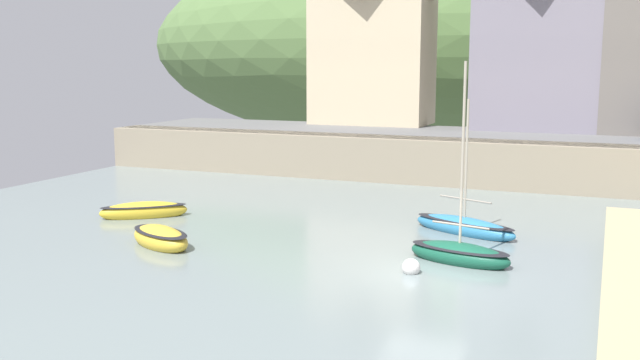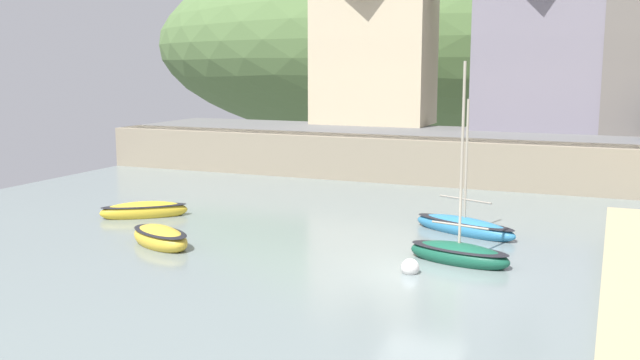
{
  "view_description": "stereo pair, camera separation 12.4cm",
  "coord_description": "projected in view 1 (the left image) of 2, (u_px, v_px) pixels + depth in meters",
  "views": [
    {
      "loc": [
        5.0,
        -20.54,
        6.37
      ],
      "look_at": [
        -5.47,
        4.9,
        1.88
      ],
      "focal_mm": 39.93,
      "sensor_mm": 36.0,
      "label": 1
    },
    {
      "loc": [
        5.11,
        -20.49,
        6.37
      ],
      "look_at": [
        -5.47,
        4.9,
        1.88
      ],
      "focal_mm": 39.93,
      "sensor_mm": 36.0,
      "label": 2
    }
  ],
  "objects": [
    {
      "name": "waterfront_building_centre",
      "position": [
        539.0,
        38.0,
        43.16
      ],
      "size": [
        7.68,
        5.52,
        10.87
      ],
      "color": "gray",
      "rests_on": "ground"
    },
    {
      "name": "sailboat_white_hull",
      "position": [
        144.0,
        211.0,
        29.9
      ],
      "size": [
        3.45,
        2.97,
        0.87
      ],
      "rotation": [
        0.0,
        0.0,
        0.66
      ],
      "color": "gold",
      "rests_on": "ground"
    },
    {
      "name": "sailboat_blue_trim",
      "position": [
        160.0,
        238.0,
        25.16
      ],
      "size": [
        3.29,
        2.5,
        0.94
      ],
      "rotation": [
        0.0,
        0.0,
        -0.45
      ],
      "color": "gold",
      "rests_on": "ground"
    },
    {
      "name": "sailboat_nearest_shore",
      "position": [
        464.0,
        226.0,
        27.06
      ],
      "size": [
        4.46,
        2.71,
        5.28
      ],
      "rotation": [
        0.0,
        0.0,
        -0.4
      ],
      "color": "teal",
      "rests_on": "ground"
    },
    {
      "name": "waterfront_building_left",
      "position": [
        373.0,
        40.0,
        47.14
      ],
      "size": [
        7.96,
        4.76,
        10.87
      ],
      "color": "beige",
      "rests_on": "ground"
    },
    {
      "name": "mooring_buoy",
      "position": [
        411.0,
        268.0,
        21.92
      ],
      "size": [
        0.57,
        0.57,
        0.57
      ],
      "color": "silver",
      "rests_on": "ground"
    },
    {
      "name": "rowboat_small_beached",
      "position": [
        460.0,
        253.0,
        23.09
      ],
      "size": [
        3.63,
        1.96,
        6.66
      ],
      "rotation": [
        0.0,
        0.0,
        -0.23
      ],
      "color": "#16533C",
      "rests_on": "ground"
    },
    {
      "name": "quay_seawall",
      "position": [
        507.0,
        161.0,
        37.4
      ],
      "size": [
        48.0,
        9.4,
        2.4
      ],
      "color": "gray",
      "rests_on": "ground"
    },
    {
      "name": "hillside_backdrop",
      "position": [
        507.0,
        43.0,
        72.7
      ],
      "size": [
        80.0,
        44.0,
        24.27
      ],
      "color": "#55753F",
      "rests_on": "ground"
    }
  ]
}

